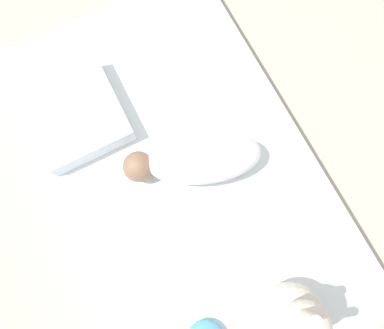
{
  "coord_description": "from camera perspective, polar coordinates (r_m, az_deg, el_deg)",
  "views": [
    {
      "loc": [
        0.29,
        -0.1,
        1.49
      ],
      "look_at": [
        0.0,
        0.05,
        0.19
      ],
      "focal_mm": 35.0,
      "sensor_mm": 36.0,
      "label": 1
    }
  ],
  "objects": [
    {
      "name": "bunny_plush",
      "position": [
        1.25,
        15.34,
        -21.79
      ],
      "size": [
        0.21,
        0.21,
        0.41
      ],
      "color": "beige",
      "rests_on": "bed_mattress"
    },
    {
      "name": "pillow",
      "position": [
        1.46,
        -17.17,
        7.18
      ],
      "size": [
        0.34,
        0.32,
        0.09
      ],
      "color": "white",
      "rests_on": "bed_mattress"
    },
    {
      "name": "swaddled_baby",
      "position": [
        1.31,
        0.85,
        0.9
      ],
      "size": [
        0.31,
        0.5,
        0.15
      ],
      "rotation": [
        0.0,
        0.0,
        4.37
      ],
      "color": "white",
      "rests_on": "bed_mattress"
    },
    {
      "name": "ground_plane",
      "position": [
        1.52,
        -1.62,
        -2.41
      ],
      "size": [
        12.0,
        12.0,
        0.0
      ],
      "primitive_type": "plane",
      "color": "#B2A893"
    },
    {
      "name": "bed_mattress",
      "position": [
        1.45,
        -1.7,
        -1.84
      ],
      "size": [
        1.54,
        0.95,
        0.14
      ],
      "color": "white",
      "rests_on": "ground_plane"
    }
  ]
}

